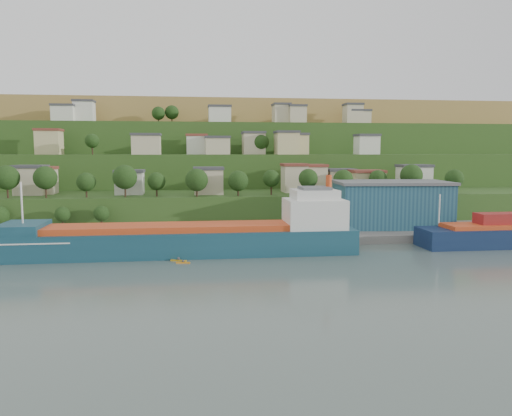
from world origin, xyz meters
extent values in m
plane|color=#4A5B54|center=(0.00, 0.00, 0.00)|extent=(500.00, 500.00, 0.00)
cube|color=slate|center=(20.00, 28.00, 0.00)|extent=(220.00, 26.00, 4.00)
cube|color=slate|center=(-55.00, 22.00, 0.00)|extent=(40.00, 18.00, 2.40)
cube|color=#284719|center=(0.00, 56.00, 0.00)|extent=(260.00, 32.00, 20.00)
cube|color=#284719|center=(0.00, 86.00, 0.00)|extent=(280.00, 32.00, 44.00)
cube|color=#284719|center=(0.00, 116.00, 0.00)|extent=(300.00, 32.00, 70.00)
cube|color=olive|center=(0.00, 190.00, 0.00)|extent=(360.00, 120.00, 96.00)
cube|color=beige|center=(-60.10, 55.08, 14.06)|extent=(8.53, 7.84, 8.11)
cube|color=#3F3F44|center=(-60.10, 55.08, 18.56)|extent=(9.13, 8.44, 0.90)
cube|color=beige|center=(-57.92, 58.12, 13.80)|extent=(8.24, 7.13, 7.61)
cube|color=brown|center=(-57.92, 58.12, 18.06)|extent=(8.84, 7.73, 0.90)
cube|color=silver|center=(-30.70, 53.28, 13.31)|extent=(8.21, 7.53, 6.62)
cube|color=#3F3F44|center=(-30.70, 53.28, 17.07)|extent=(8.81, 8.13, 0.90)
cube|color=beige|center=(-6.73, 50.95, 13.73)|extent=(8.72, 7.54, 7.47)
cube|color=#3F3F44|center=(-6.73, 50.95, 17.92)|extent=(9.32, 8.14, 0.90)
cube|color=beige|center=(21.08, 55.57, 14.19)|extent=(7.52, 7.80, 8.38)
cube|color=brown|center=(21.08, 55.57, 18.83)|extent=(8.12, 8.40, 0.90)
cube|color=beige|center=(28.30, 61.37, 13.98)|extent=(8.77, 8.20, 7.96)
cube|color=brown|center=(28.30, 61.37, 18.41)|extent=(9.37, 8.80, 0.90)
cube|color=beige|center=(38.12, 61.68, 13.22)|extent=(9.09, 8.56, 6.45)
cube|color=#3F3F44|center=(38.12, 61.68, 16.90)|extent=(9.69, 9.16, 0.90)
cube|color=#CDBC84|center=(44.41, 52.79, 13.14)|extent=(9.93, 7.87, 6.27)
cube|color=brown|center=(44.41, 52.79, 16.72)|extent=(10.53, 8.47, 0.90)
cube|color=silver|center=(62.08, 56.33, 13.95)|extent=(9.96, 7.45, 7.89)
cube|color=#3F3F44|center=(62.08, 56.33, 18.34)|extent=(10.56, 8.05, 0.90)
cube|color=#CDBC84|center=(63.55, 60.09, 13.47)|extent=(8.80, 7.61, 6.93)
cube|color=#3F3F44|center=(63.55, 60.09, 17.38)|extent=(9.40, 8.21, 0.90)
cube|color=#CDBC84|center=(-63.49, 88.86, 26.25)|extent=(8.41, 7.77, 8.50)
cube|color=brown|center=(-63.49, 88.86, 30.95)|extent=(9.01, 8.37, 0.90)
cube|color=beige|center=(-28.03, 82.25, 25.37)|extent=(9.93, 7.97, 6.73)
cube|color=#3F3F44|center=(-28.03, 82.25, 29.18)|extent=(10.53, 8.57, 0.90)
cube|color=silver|center=(-9.87, 91.89, 25.46)|extent=(7.71, 7.78, 6.93)
cube|color=brown|center=(-9.87, 91.89, 29.38)|extent=(8.31, 8.38, 0.90)
cube|color=beige|center=(-2.08, 88.14, 25.04)|extent=(9.08, 8.21, 6.07)
cube|color=#3F3F44|center=(-2.08, 88.14, 28.52)|extent=(9.68, 8.81, 0.90)
cube|color=beige|center=(11.84, 89.18, 25.95)|extent=(8.16, 8.83, 7.89)
cube|color=#3F3F44|center=(11.84, 89.18, 30.34)|extent=(8.76, 9.43, 0.90)
cube|color=#CDBC84|center=(23.74, 83.63, 25.98)|extent=(8.26, 8.65, 7.96)
cube|color=#3F3F44|center=(23.74, 83.63, 30.41)|extent=(8.86, 9.25, 0.90)
cube|color=#CDBC84|center=(28.95, 87.94, 25.66)|extent=(7.21, 7.58, 7.31)
cube|color=#3F3F44|center=(28.95, 87.94, 29.76)|extent=(7.81, 8.18, 0.90)
cube|color=silver|center=(55.41, 84.55, 25.47)|extent=(8.17, 7.46, 6.94)
cube|color=#3F3F44|center=(55.41, 84.55, 29.39)|extent=(8.77, 8.06, 0.90)
cube|color=silver|center=(-64.52, 116.13, 38.38)|extent=(8.89, 7.81, 6.77)
cube|color=#3F3F44|center=(-64.52, 116.13, 42.22)|extent=(9.49, 8.41, 0.90)
cube|color=silver|center=(-56.91, 119.11, 39.48)|extent=(8.13, 7.09, 8.96)
cube|color=#3F3F44|center=(-56.91, 119.11, 44.41)|extent=(8.73, 7.69, 0.90)
cube|color=silver|center=(0.05, 111.58, 38.32)|extent=(9.19, 8.20, 6.63)
cube|color=#3F3F44|center=(0.05, 111.58, 42.08)|extent=(9.79, 8.80, 0.90)
cube|color=beige|center=(27.53, 116.93, 39.15)|extent=(7.03, 8.72, 8.29)
cube|color=#3F3F44|center=(27.53, 116.93, 43.74)|extent=(7.63, 9.32, 0.90)
cube|color=beige|center=(33.96, 114.49, 38.74)|extent=(7.25, 7.99, 7.47)
cube|color=#3F3F44|center=(33.96, 114.49, 42.92)|extent=(7.85, 8.59, 0.90)
cube|color=beige|center=(60.75, 118.95, 39.44)|extent=(7.53, 7.61, 8.88)
cube|color=#3F3F44|center=(60.75, 118.95, 44.33)|extent=(8.13, 8.21, 0.90)
cube|color=beige|center=(63.75, 119.13, 38.09)|extent=(9.12, 7.48, 6.17)
cube|color=#3F3F44|center=(63.75, 119.13, 41.62)|extent=(9.72, 8.08, 0.90)
cylinder|color=#382619|center=(-63.10, 44.11, 11.95)|extent=(0.50, 0.50, 3.90)
sphere|color=black|center=(-63.10, 44.11, 15.78)|extent=(6.84, 6.84, 6.84)
cylinder|color=#382619|center=(-52.69, 43.70, 11.94)|extent=(0.50, 0.50, 3.89)
sphere|color=black|center=(-52.69, 43.70, 15.69)|extent=(6.55, 6.55, 6.55)
cylinder|color=#382619|center=(-41.63, 43.69, 11.47)|extent=(0.50, 0.50, 2.94)
sphere|color=black|center=(-41.63, 43.69, 14.41)|extent=(5.35, 5.35, 5.35)
cylinder|color=#382619|center=(-30.81, 43.42, 11.92)|extent=(0.50, 0.50, 3.84)
sphere|color=black|center=(-30.81, 43.42, 15.76)|extent=(6.97, 6.97, 6.97)
cylinder|color=#382619|center=(-21.98, 44.41, 11.51)|extent=(0.50, 0.50, 3.02)
sphere|color=black|center=(-21.98, 44.41, 14.44)|extent=(5.18, 5.18, 5.18)
cylinder|color=#382619|center=(-10.37, 42.15, 11.53)|extent=(0.50, 0.50, 3.06)
sphere|color=black|center=(-10.37, 42.15, 14.87)|extent=(6.58, 6.58, 6.58)
cylinder|color=#382619|center=(1.77, 43.73, 11.37)|extent=(0.50, 0.50, 2.75)
sphere|color=black|center=(1.77, 43.73, 14.40)|extent=(6.02, 6.02, 6.02)
cylinder|color=#382619|center=(12.01, 45.79, 11.78)|extent=(0.50, 0.50, 3.56)
sphere|color=black|center=(12.01, 45.79, 14.97)|extent=(5.15, 5.15, 5.15)
cylinder|color=#382619|center=(22.53, 42.14, 11.76)|extent=(0.50, 0.50, 3.53)
sphere|color=black|center=(22.53, 42.14, 15.10)|extent=(5.73, 5.73, 5.73)
cylinder|color=#382619|center=(33.43, 42.65, 11.47)|extent=(0.50, 0.50, 2.94)
sphere|color=black|center=(33.43, 42.65, 14.61)|extent=(6.07, 6.07, 6.07)
cylinder|color=#382619|center=(45.43, 45.68, 11.53)|extent=(0.50, 0.50, 3.06)
sphere|color=black|center=(45.43, 45.68, 14.60)|extent=(5.59, 5.59, 5.59)
cylinder|color=#382619|center=(55.22, 43.35, 11.93)|extent=(0.50, 0.50, 3.86)
sphere|color=black|center=(55.22, 43.35, 15.74)|extent=(6.86, 6.86, 6.86)
cylinder|color=#382619|center=(68.94, 42.77, 11.56)|extent=(0.50, 0.50, 3.13)
sphere|color=black|center=(68.94, 42.77, 14.70)|extent=(5.72, 5.72, 5.72)
cylinder|color=#382619|center=(-46.24, 78.14, 23.72)|extent=(0.50, 0.50, 3.44)
sphere|color=black|center=(-46.24, 78.14, 26.78)|extent=(4.88, 4.88, 4.88)
cylinder|color=#382619|center=(14.28, 86.48, 23.47)|extent=(0.50, 0.50, 2.94)
sphere|color=black|center=(14.28, 86.48, 26.70)|extent=(6.37, 6.37, 6.37)
cylinder|color=#382619|center=(14.92, 92.79, 23.60)|extent=(0.50, 0.50, 3.19)
sphere|color=black|center=(14.92, 92.79, 26.46)|extent=(4.62, 4.62, 4.62)
cylinder|color=#382619|center=(-20.32, 121.67, 36.80)|extent=(0.50, 0.50, 3.61)
sphere|color=black|center=(-20.32, 121.67, 40.28)|extent=(6.07, 6.07, 6.07)
cylinder|color=#382619|center=(-25.96, 119.27, 36.52)|extent=(0.50, 0.50, 3.05)
sphere|color=black|center=(-25.96, 119.27, 39.62)|extent=(5.72, 5.72, 5.72)
cube|color=#123846|center=(-13.60, 8.38, 1.65)|extent=(77.18, 12.21, 7.72)
cube|color=#C9421A|center=(-15.80, 8.38, 6.17)|extent=(57.34, 9.99, 1.32)
cube|color=#123846|center=(-47.78, 8.38, 6.61)|extent=(8.83, 12.14, 2.20)
cube|color=silver|center=(16.17, 8.38, 8.82)|extent=(13.24, 11.04, 6.61)
cube|color=silver|center=(16.17, 8.38, 13.23)|extent=(9.93, 8.83, 2.20)
cube|color=#595B5E|center=(16.17, 8.38, 14.66)|extent=(6.62, 6.62, 0.66)
cylinder|color=#C9421A|center=(19.47, 8.38, 15.99)|extent=(1.32, 1.32, 3.31)
cylinder|color=silver|center=(-47.78, 8.38, 12.13)|extent=(0.40, 0.40, 8.82)
cube|color=silver|center=(-44.47, 8.38, 4.19)|extent=(15.45, 12.47, 0.28)
cylinder|color=silver|center=(46.85, 8.89, 9.41)|extent=(0.32, 0.32, 6.93)
cube|color=maroon|center=(62.69, 8.89, 6.83)|extent=(11.89, 4.98, 2.57)
cube|color=navy|center=(43.84, 31.00, 8.00)|extent=(31.42, 20.49, 12.00)
cube|color=#595B5E|center=(43.84, 31.00, 14.40)|extent=(32.51, 21.57, 0.80)
cube|color=silver|center=(-49.48, 22.67, 2.79)|extent=(6.86, 2.95, 3.18)
cube|color=silver|center=(-46.59, 21.02, 1.57)|extent=(3.96, 2.22, 0.75)
cube|color=orange|center=(-13.68, -0.65, 0.11)|extent=(2.93, 0.94, 0.22)
sphere|color=#3F3F44|center=(-13.68, -0.65, 0.47)|extent=(0.51, 0.51, 0.51)
cube|color=gold|center=(-14.68, 1.45, 0.13)|extent=(3.46, 1.91, 0.26)
sphere|color=#3F3F44|center=(-14.68, 1.45, 0.57)|extent=(0.61, 0.61, 0.61)
camera|label=1|loc=(-11.32, -102.81, 22.78)|focal=35.00mm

